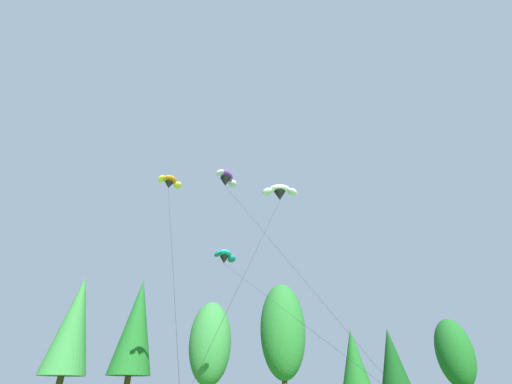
# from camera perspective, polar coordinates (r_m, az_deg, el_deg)

# --- Properties ---
(treeline_tree_d) EXTENTS (4.58, 4.58, 13.55)m
(treeline_tree_d) POSITION_cam_1_polar(r_m,az_deg,el_deg) (44.56, -27.53, -18.49)
(treeline_tree_d) COLOR #472D19
(treeline_tree_d) RESTS_ON ground_plane
(treeline_tree_e) EXTENTS (4.70, 4.70, 14.10)m
(treeline_tree_e) POSITION_cam_1_polar(r_m,az_deg,el_deg) (45.38, -18.92, -19.85)
(treeline_tree_e) COLOR #472D19
(treeline_tree_e) RESTS_ON ground_plane
(treeline_tree_f) EXTENTS (5.08, 5.08, 12.14)m
(treeline_tree_f) POSITION_cam_1_polar(r_m,az_deg,el_deg) (46.62, -7.48, -23.17)
(treeline_tree_f) COLOR #472D19
(treeline_tree_f) RESTS_ON ground_plane
(treeline_tree_g) EXTENTS (5.94, 5.94, 15.32)m
(treeline_tree_g) POSITION_cam_1_polar(r_m,az_deg,el_deg) (49.91, 4.39, -21.52)
(treeline_tree_g) COLOR #472D19
(treeline_tree_g) RESTS_ON ground_plane
(treeline_tree_h) EXTENTS (3.71, 3.71, 9.61)m
(treeline_tree_h) POSITION_cam_1_polar(r_m,az_deg,el_deg) (52.39, 15.64, -24.62)
(treeline_tree_h) COLOR #472D19
(treeline_tree_h) RESTS_ON ground_plane
(treeline_tree_i) EXTENTS (3.73, 3.73, 9.66)m
(treeline_tree_i) POSITION_cam_1_polar(r_m,az_deg,el_deg) (53.85, 21.27, -23.88)
(treeline_tree_i) COLOR #472D19
(treeline_tree_i) RESTS_ON ground_plane
(treeline_tree_j) EXTENTS (4.84, 4.84, 11.24)m
(treeline_tree_j) POSITION_cam_1_polar(r_m,az_deg,el_deg) (59.32, 29.66, -21.83)
(treeline_tree_j) COLOR #472D19
(treeline_tree_j) RESTS_ON ground_plane
(parafoil_kite_high_orange) EXTENTS (2.50, 17.19, 17.94)m
(parafoil_kite_high_orange) POSITION_cam_1_polar(r_m,az_deg,el_deg) (33.24, -13.91, 1.56)
(parafoil_kite_high_orange) COLOR orange
(parafoil_kite_mid_purple) EXTENTS (7.13, 10.87, 16.36)m
(parafoil_kite_mid_purple) POSITION_cam_1_polar(r_m,az_deg,el_deg) (28.85, -4.89, 2.17)
(parafoil_kite_mid_purple) COLOR purple
(parafoil_kite_far_white) EXTENTS (10.99, 13.56, 16.89)m
(parafoil_kite_far_white) POSITION_cam_1_polar(r_m,az_deg,el_deg) (31.58, 3.89, -0.05)
(parafoil_kite_far_white) COLOR white
(parafoil_kite_low_teal) EXTENTS (4.77, 19.34, 12.90)m
(parafoil_kite_low_teal) POSITION_cam_1_polar(r_m,az_deg,el_deg) (35.41, -5.12, -10.43)
(parafoil_kite_low_teal) COLOR teal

